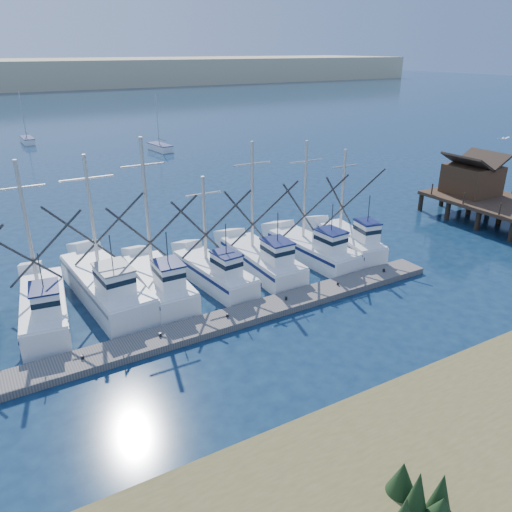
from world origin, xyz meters
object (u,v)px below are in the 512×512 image
at_px(sailboat_near, 160,147).
at_px(sailboat_far, 27,140).
at_px(floating_dock, 227,320).
at_px(timber_pier, 505,196).

relative_size(sailboat_near, sailboat_far, 1.00).
height_order(floating_dock, sailboat_far, sailboat_far).
xyz_separation_m(floating_dock, timber_pier, (28.54, 3.31, 2.37)).
relative_size(floating_dock, sailboat_far, 3.65).
xyz_separation_m(sailboat_near, sailboat_far, (-16.65, 16.58, 0.01)).
distance_m(floating_dock, sailboat_far, 67.45).
height_order(timber_pier, sailboat_far, sailboat_far).
height_order(timber_pier, sailboat_near, sailboat_near).
distance_m(floating_dock, sailboat_near, 52.77).
height_order(floating_dock, sailboat_near, sailboat_near).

